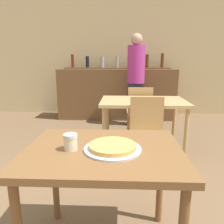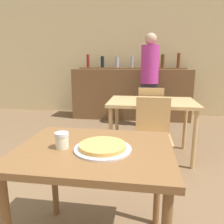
{
  "view_description": "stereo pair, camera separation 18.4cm",
  "coord_description": "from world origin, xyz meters",
  "px_view_note": "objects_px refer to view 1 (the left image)",
  "views": [
    {
      "loc": [
        0.11,
        -1.25,
        1.27
      ],
      "look_at": [
        0.03,
        0.55,
        0.86
      ],
      "focal_mm": 35.0,
      "sensor_mm": 36.0,
      "label": 1
    },
    {
      "loc": [
        0.29,
        -1.23,
        1.27
      ],
      "look_at": [
        0.03,
        0.55,
        0.86
      ],
      "focal_mm": 35.0,
      "sensor_mm": 36.0,
      "label": 2
    }
  ],
  "objects_px": {
    "pizza_tray": "(113,147)",
    "person_standing": "(136,77)",
    "chair_far_side_back": "(140,110)",
    "chair_far_side_front": "(147,131)",
    "cheese_shaker": "(71,142)"
  },
  "relations": [
    {
      "from": "chair_far_side_front",
      "to": "pizza_tray",
      "type": "distance_m",
      "value": 1.2
    },
    {
      "from": "chair_far_side_back",
      "to": "cheese_shaker",
      "type": "relative_size",
      "value": 9.02
    },
    {
      "from": "pizza_tray",
      "to": "cheese_shaker",
      "type": "height_order",
      "value": "cheese_shaker"
    },
    {
      "from": "pizza_tray",
      "to": "person_standing",
      "type": "height_order",
      "value": "person_standing"
    },
    {
      "from": "chair_far_side_front",
      "to": "person_standing",
      "type": "xyz_separation_m",
      "value": [
        -0.01,
        2.02,
        0.46
      ]
    },
    {
      "from": "cheese_shaker",
      "to": "pizza_tray",
      "type": "bearing_deg",
      "value": 2.03
    },
    {
      "from": "chair_far_side_front",
      "to": "pizza_tray",
      "type": "xyz_separation_m",
      "value": [
        -0.34,
        -1.12,
        0.25
      ]
    },
    {
      "from": "chair_far_side_front",
      "to": "cheese_shaker",
      "type": "height_order",
      "value": "chair_far_side_front"
    },
    {
      "from": "chair_far_side_back",
      "to": "cheese_shaker",
      "type": "height_order",
      "value": "chair_far_side_back"
    },
    {
      "from": "person_standing",
      "to": "chair_far_side_back",
      "type": "bearing_deg",
      "value": -89.2
    },
    {
      "from": "chair_far_side_back",
      "to": "pizza_tray",
      "type": "distance_m",
      "value": 2.25
    },
    {
      "from": "chair_far_side_front",
      "to": "chair_far_side_back",
      "type": "distance_m",
      "value": 1.09
    },
    {
      "from": "chair_far_side_back",
      "to": "person_standing",
      "type": "relative_size",
      "value": 0.49
    },
    {
      "from": "chair_far_side_back",
      "to": "pizza_tray",
      "type": "height_order",
      "value": "chair_far_side_back"
    },
    {
      "from": "pizza_tray",
      "to": "person_standing",
      "type": "bearing_deg",
      "value": 84.02
    }
  ]
}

